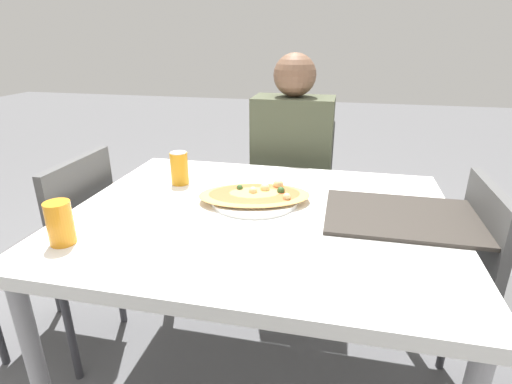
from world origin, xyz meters
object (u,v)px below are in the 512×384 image
dining_table (260,231)px  chair_side_right (509,298)px  chair_far_seated (293,193)px  pizza_main (255,196)px  chair_side_left (64,247)px  drink_glass (60,223)px  person_seated (292,161)px  soda_can (179,168)px

dining_table → chair_side_right: chair_side_right is taller
chair_far_seated → pizza_main: 0.78m
chair_far_seated → chair_side_left: (-0.81, -0.77, 0.00)m
dining_table → drink_glass: drink_glass is taller
dining_table → person_seated: 0.70m
chair_far_seated → person_seated: 0.24m
soda_can → chair_far_seated: bearing=59.7°
chair_far_seated → drink_glass: size_ratio=6.96×
chair_far_seated → soda_can: bearing=59.7°
chair_side_right → drink_glass: (-1.29, -0.37, 0.31)m
dining_table → chair_side_left: 0.82m
chair_side_right → soda_can: soda_can is taller
chair_side_left → soda_can: soda_can is taller
dining_table → drink_glass: (-0.49, -0.31, 0.13)m
dining_table → person_seated: bearing=89.3°
chair_far_seated → pizza_main: size_ratio=2.00×
chair_far_seated → drink_glass: bearing=66.3°
dining_table → soda_can: bearing=150.9°
chair_side_right → soda_can: 1.20m
chair_side_right → pizza_main: 0.88m
chair_side_right → pizza_main: size_ratio=2.00×
dining_table → chair_far_seated: (0.01, 0.82, -0.18)m
dining_table → pizza_main: size_ratio=2.88×
drink_glass → dining_table: bearing=32.6°
dining_table → pizza_main: (-0.04, 0.09, 0.08)m
chair_side_right → pizza_main: bearing=-91.7°
person_seated → dining_table: bearing=89.3°
chair_far_seated → dining_table: bearing=89.4°
person_seated → chair_side_left: bearing=39.2°
pizza_main → soda_can: soda_can is taller
soda_can → drink_glass: bearing=-104.7°
dining_table → pizza_main: bearing=112.2°
soda_can → chair_side_right: bearing=-6.6°
chair_side_left → person_seated: (0.81, 0.66, 0.21)m
chair_side_right → dining_table: bearing=-85.5°
pizza_main → soda_can: (-0.32, 0.11, 0.04)m
pizza_main → chair_side_right: bearing=-1.7°
chair_far_seated → soda_can: size_ratio=6.75×
person_seated → drink_glass: bearing=64.0°
chair_side_right → person_seated: bearing=-129.0°
person_seated → pizza_main: size_ratio=2.81×
person_seated → drink_glass: person_seated is taller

